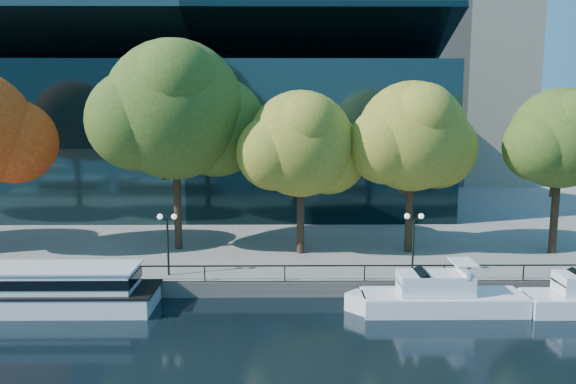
{
  "coord_description": "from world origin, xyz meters",
  "views": [
    {
      "loc": [
        4.87,
        -30.63,
        11.8
      ],
      "look_at": [
        5.25,
        8.0,
        5.89
      ],
      "focal_mm": 35.0,
      "sensor_mm": 36.0,
      "label": 1
    }
  ],
  "objects_px": {
    "cruiser_near": "(435,296)",
    "tree_5": "(562,141)",
    "lamp_1": "(167,230)",
    "lamp_2": "(414,229)",
    "tree_2": "(177,113)",
    "tree_4": "(414,139)",
    "tree_3": "(303,146)",
    "tour_boat": "(21,288)"
  },
  "relations": [
    {
      "from": "cruiser_near",
      "to": "tree_5",
      "type": "bearing_deg",
      "value": 39.27
    },
    {
      "from": "lamp_1",
      "to": "lamp_2",
      "type": "height_order",
      "value": "same"
    },
    {
      "from": "cruiser_near",
      "to": "tree_2",
      "type": "bearing_deg",
      "value": 146.97
    },
    {
      "from": "tree_4",
      "to": "tree_5",
      "type": "relative_size",
      "value": 1.04
    },
    {
      "from": "lamp_1",
      "to": "cruiser_near",
      "type": "bearing_deg",
      "value": -14.01
    },
    {
      "from": "cruiser_near",
      "to": "lamp_2",
      "type": "distance_m",
      "value": 5.09
    },
    {
      "from": "tree_3",
      "to": "tree_2",
      "type": "bearing_deg",
      "value": 171.86
    },
    {
      "from": "tree_5",
      "to": "cruiser_near",
      "type": "bearing_deg",
      "value": -140.73
    },
    {
      "from": "tree_2",
      "to": "lamp_1",
      "type": "height_order",
      "value": "tree_2"
    },
    {
      "from": "lamp_1",
      "to": "lamp_2",
      "type": "distance_m",
      "value": 15.8
    },
    {
      "from": "tour_boat",
      "to": "tree_5",
      "type": "height_order",
      "value": "tree_5"
    },
    {
      "from": "tour_boat",
      "to": "lamp_2",
      "type": "distance_m",
      "value": 24.13
    },
    {
      "from": "tree_4",
      "to": "lamp_1",
      "type": "height_order",
      "value": "tree_4"
    },
    {
      "from": "tree_3",
      "to": "lamp_2",
      "type": "xyz_separation_m",
      "value": [
        6.94,
        -5.42,
        -4.97
      ]
    },
    {
      "from": "cruiser_near",
      "to": "tree_5",
      "type": "xyz_separation_m",
      "value": [
        11.39,
        9.31,
        8.42
      ]
    },
    {
      "from": "tour_boat",
      "to": "tree_3",
      "type": "bearing_deg",
      "value": 27.85
    },
    {
      "from": "lamp_2",
      "to": "tour_boat",
      "type": "bearing_deg",
      "value": -171.73
    },
    {
      "from": "tree_3",
      "to": "cruiser_near",
      "type": "bearing_deg",
      "value": -52.15
    },
    {
      "from": "tree_5",
      "to": "lamp_1",
      "type": "xyz_separation_m",
      "value": [
        -27.61,
        -5.26,
        -5.37
      ]
    },
    {
      "from": "cruiser_near",
      "to": "tree_3",
      "type": "xyz_separation_m",
      "value": [
        -7.36,
        9.47,
        8.02
      ]
    },
    {
      "from": "tree_4",
      "to": "lamp_1",
      "type": "distance_m",
      "value": 18.74
    },
    {
      "from": "tree_2",
      "to": "lamp_1",
      "type": "bearing_deg",
      "value": -86.76
    },
    {
      "from": "tree_2",
      "to": "tree_5",
      "type": "bearing_deg",
      "value": -3.03
    },
    {
      "from": "tree_3",
      "to": "tree_4",
      "type": "relative_size",
      "value": 0.95
    },
    {
      "from": "tree_4",
      "to": "tree_5",
      "type": "xyz_separation_m",
      "value": [
        10.64,
        -0.49,
        -0.11
      ]
    },
    {
      "from": "tree_2",
      "to": "tree_5",
      "type": "height_order",
      "value": "tree_2"
    },
    {
      "from": "cruiser_near",
      "to": "tree_4",
      "type": "distance_m",
      "value": 13.01
    },
    {
      "from": "lamp_1",
      "to": "tree_4",
      "type": "bearing_deg",
      "value": 18.71
    },
    {
      "from": "lamp_1",
      "to": "tour_boat",
      "type": "bearing_deg",
      "value": -156.5
    },
    {
      "from": "tour_boat",
      "to": "lamp_1",
      "type": "bearing_deg",
      "value": 23.5
    },
    {
      "from": "tree_2",
      "to": "cruiser_near",
      "type": "bearing_deg",
      "value": -33.03
    },
    {
      "from": "tour_boat",
      "to": "tree_2",
      "type": "distance_m",
      "value": 16.16
    },
    {
      "from": "tree_5",
      "to": "lamp_2",
      "type": "height_order",
      "value": "tree_5"
    },
    {
      "from": "tour_boat",
      "to": "lamp_2",
      "type": "bearing_deg",
      "value": 8.27
    },
    {
      "from": "tree_4",
      "to": "lamp_2",
      "type": "bearing_deg",
      "value": -101.54
    },
    {
      "from": "tour_boat",
      "to": "tree_2",
      "type": "xyz_separation_m",
      "value": [
        7.55,
        10.19,
        10.02
      ]
    },
    {
      "from": "tree_3",
      "to": "lamp_1",
      "type": "xyz_separation_m",
      "value": [
        -8.86,
        -5.42,
        -4.97
      ]
    },
    {
      "from": "cruiser_near",
      "to": "tree_3",
      "type": "height_order",
      "value": "tree_3"
    },
    {
      "from": "tour_boat",
      "to": "tree_4",
      "type": "bearing_deg",
      "value": 20.27
    },
    {
      "from": "lamp_1",
      "to": "lamp_2",
      "type": "relative_size",
      "value": 1.0
    },
    {
      "from": "tree_5",
      "to": "lamp_1",
      "type": "distance_m",
      "value": 28.61
    },
    {
      "from": "tour_boat",
      "to": "cruiser_near",
      "type": "relative_size",
      "value": 1.59
    }
  ]
}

